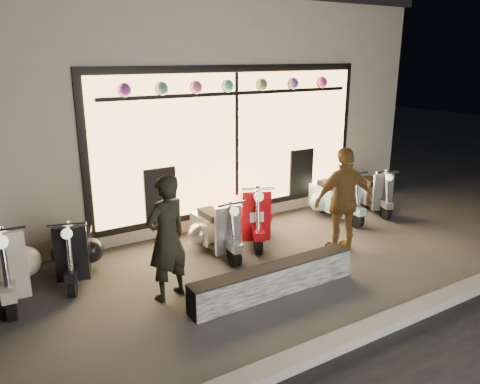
% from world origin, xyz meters
% --- Properties ---
extents(ground, '(40.00, 40.00, 0.00)m').
position_xyz_m(ground, '(0.00, 0.00, 0.00)').
color(ground, '#383533').
rests_on(ground, ground).
extents(kerb, '(40.00, 0.25, 0.12)m').
position_xyz_m(kerb, '(0.00, -2.00, 0.06)').
color(kerb, slate).
rests_on(kerb, ground).
extents(shop_building, '(10.20, 6.23, 4.20)m').
position_xyz_m(shop_building, '(0.00, 4.98, 2.10)').
color(shop_building, beige).
rests_on(shop_building, ground).
extents(graffiti_barrier, '(2.42, 0.28, 0.40)m').
position_xyz_m(graffiti_barrier, '(-0.19, -0.65, 0.20)').
color(graffiti_barrier, black).
rests_on(graffiti_barrier, ground).
extents(scooter_silver, '(0.42, 1.30, 0.93)m').
position_xyz_m(scooter_silver, '(-0.19, 1.02, 0.37)').
color(scooter_silver, black).
rests_on(scooter_silver, ground).
extents(scooter_red, '(0.85, 1.41, 1.03)m').
position_xyz_m(scooter_red, '(0.66, 1.20, 0.41)').
color(scooter_red, black).
rests_on(scooter_red, ground).
extents(scooter_black, '(0.70, 1.33, 0.95)m').
position_xyz_m(scooter_black, '(-2.25, 1.31, 0.38)').
color(scooter_black, black).
rests_on(scooter_black, ground).
extents(scooter_cream, '(0.57, 1.51, 1.08)m').
position_xyz_m(scooter_cream, '(-3.14, 1.24, 0.43)').
color(scooter_cream, black).
rests_on(scooter_cream, ground).
extents(scooter_blue, '(0.46, 1.35, 0.97)m').
position_xyz_m(scooter_blue, '(2.57, 1.27, 0.39)').
color(scooter_blue, black).
rests_on(scooter_blue, ground).
extents(scooter_grey, '(0.68, 1.24, 0.89)m').
position_xyz_m(scooter_grey, '(3.57, 1.21, 0.36)').
color(scooter_grey, black).
rests_on(scooter_grey, ground).
extents(man, '(0.69, 0.55, 1.65)m').
position_xyz_m(man, '(-1.40, -0.00, 0.82)').
color(man, black).
rests_on(man, ground).
extents(woman, '(1.06, 0.64, 1.69)m').
position_xyz_m(woman, '(1.56, -0.08, 0.85)').
color(woman, brown).
rests_on(woman, ground).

